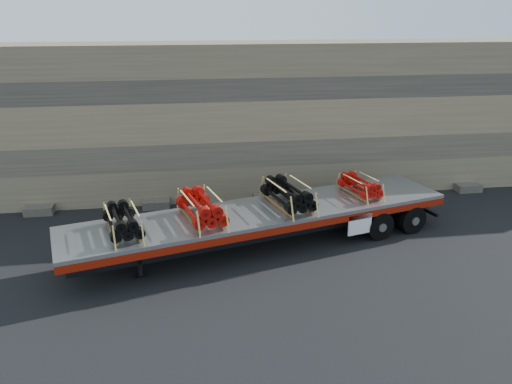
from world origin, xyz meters
TOP-DOWN VIEW (x-y plane):
  - ground at (0.00, 0.00)m, footprint 120.00×120.00m
  - rock_wall at (0.00, 6.50)m, footprint 44.00×3.00m
  - trailer at (1.11, 0.23)m, footprint 14.76×6.39m
  - bundle_front at (-3.75, -1.05)m, footprint 1.57×2.32m
  - bundle_midfront at (-1.15, -0.36)m, footprint 1.76×2.61m
  - bundle_midrear at (2.10, 0.49)m, footprint 1.77×2.63m
  - bundle_rear at (5.19, 1.30)m, footprint 1.39×2.06m

SIDE VIEW (x-z plane):
  - ground at x=0.00m, z-range 0.00..0.00m
  - trailer at x=1.11m, z-range 0.00..1.45m
  - bundle_rear at x=5.19m, z-range 1.45..2.12m
  - bundle_front at x=-3.75m, z-range 1.45..2.20m
  - bundle_midfront at x=-1.15m, z-range 1.45..2.30m
  - bundle_midrear at x=2.10m, z-range 1.45..2.30m
  - rock_wall at x=0.00m, z-range 0.00..7.00m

